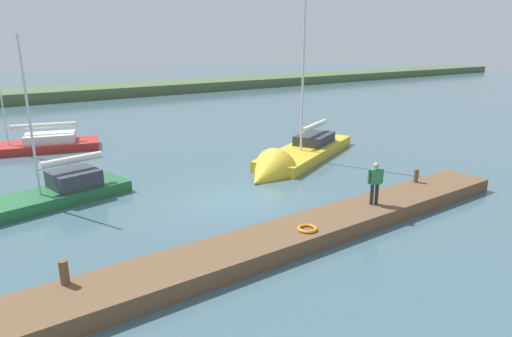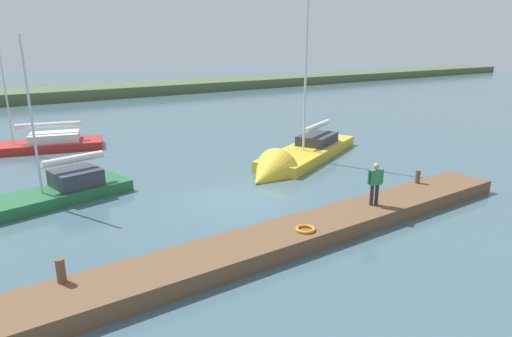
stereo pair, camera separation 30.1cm
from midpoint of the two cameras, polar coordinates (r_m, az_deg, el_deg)
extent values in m
plane|color=#42606B|center=(18.62, -2.20, -4.26)|extent=(200.00, 200.00, 0.00)
cube|color=#4C603D|center=(57.27, -24.95, 8.21)|extent=(180.00, 8.00, 2.40)
cube|color=brown|center=(15.16, 6.94, -8.19)|extent=(19.99, 1.97, 0.55)
cylinder|color=brown|center=(20.38, 20.74, -1.00)|extent=(0.21, 0.21, 0.58)
cylinder|color=brown|center=(12.47, -23.48, -12.11)|extent=(0.23, 0.23, 0.65)
torus|color=orange|center=(14.57, 7.06, -7.84)|extent=(0.66, 0.66, 0.10)
cube|color=#B22823|center=(30.50, -26.94, 2.25)|extent=(8.69, 4.61, 0.84)
cube|color=silver|center=(30.19, -24.53, 3.76)|extent=(3.28, 2.58, 0.53)
cylinder|color=silver|center=(30.10, -25.18, 4.94)|extent=(4.00, 1.15, 0.07)
cylinder|color=silver|center=(30.08, -25.21, 5.17)|extent=(3.67, 1.27, 0.31)
cube|color=gold|center=(25.86, 7.21, 1.71)|extent=(9.05, 6.04, 0.96)
cone|color=gold|center=(21.50, 1.83, -1.18)|extent=(3.11, 3.23, 2.50)
cube|color=#333842|center=(26.78, 8.30, 3.85)|extent=(3.13, 2.68, 0.57)
cylinder|color=silver|center=(24.37, 6.87, 12.88)|extent=(0.12, 0.12, 9.15)
cylinder|color=silver|center=(26.56, 8.29, 5.26)|extent=(3.51, 1.73, 0.10)
cylinder|color=silver|center=(26.54, 8.30, 5.52)|extent=(3.25, 1.75, 0.30)
cube|color=#236638|center=(20.33, -24.32, -3.92)|extent=(6.48, 3.22, 0.98)
cube|color=#333842|center=(20.41, -22.05, -1.09)|extent=(2.13, 2.04, 0.71)
cylinder|color=silver|center=(19.33, -26.86, 5.95)|extent=(0.10, 0.10, 6.28)
cylinder|color=silver|center=(20.22, -22.28, 0.83)|extent=(2.85, 0.61, 0.08)
cylinder|color=silver|center=(20.19, -22.31, 1.15)|extent=(2.61, 0.80, 0.32)
cylinder|color=#28282D|center=(17.18, 15.94, -3.28)|extent=(0.14, 0.14, 0.82)
cylinder|color=#28282D|center=(17.09, 15.35, -3.33)|extent=(0.14, 0.14, 0.82)
cube|color=#337F4C|center=(16.93, 15.82, -1.08)|extent=(0.49, 0.37, 0.58)
sphere|color=tan|center=(16.81, 15.94, 0.31)|extent=(0.22, 0.22, 0.22)
cylinder|color=#337F4C|center=(17.04, 16.64, -0.98)|extent=(0.09, 0.09, 0.55)
cylinder|color=#337F4C|center=(16.80, 15.00, -1.10)|extent=(0.09, 0.09, 0.55)
camera|label=1|loc=(0.15, -89.51, 0.14)|focal=30.66mm
camera|label=2|loc=(0.15, 90.49, -0.14)|focal=30.66mm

